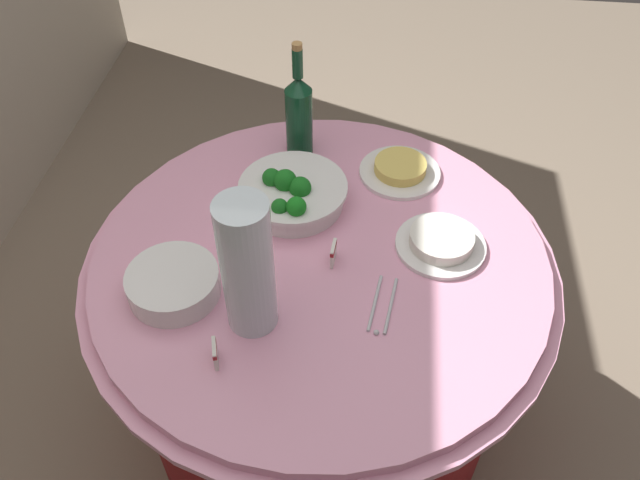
# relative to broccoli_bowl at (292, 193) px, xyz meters

# --- Properties ---
(ground_plane) EXTENTS (6.00, 6.00, 0.00)m
(ground_plane) POSITION_rel_broccoli_bowl_xyz_m (-0.17, -0.09, -0.78)
(ground_plane) COLOR gray
(buffet_table) EXTENTS (1.16, 1.16, 0.74)m
(buffet_table) POSITION_rel_broccoli_bowl_xyz_m (-0.17, -0.09, -0.40)
(buffet_table) COLOR maroon
(buffet_table) RESTS_ON ground_plane
(broccoli_bowl) EXTENTS (0.28, 0.28, 0.11)m
(broccoli_bowl) POSITION_rel_broccoli_bowl_xyz_m (0.00, 0.00, 0.00)
(broccoli_bowl) COLOR white
(broccoli_bowl) RESTS_ON buffet_table
(plate_stack) EXTENTS (0.21, 0.21, 0.06)m
(plate_stack) POSITION_rel_broccoli_bowl_xyz_m (-0.32, 0.23, -0.01)
(plate_stack) COLOR white
(plate_stack) RESTS_ON buffet_table
(wine_bottle) EXTENTS (0.07, 0.07, 0.34)m
(wine_bottle) POSITION_rel_broccoli_bowl_xyz_m (0.22, 0.01, 0.09)
(wine_bottle) COLOR #114226
(wine_bottle) RESTS_ON buffet_table
(decorative_fruit_vase) EXTENTS (0.11, 0.11, 0.34)m
(decorative_fruit_vase) POSITION_rel_broccoli_bowl_xyz_m (-0.38, 0.03, 0.12)
(decorative_fruit_vase) COLOR silver
(decorative_fruit_vase) RESTS_ON buffet_table
(serving_tongs) EXTENTS (0.17, 0.06, 0.01)m
(serving_tongs) POSITION_rel_broccoli_bowl_xyz_m (-0.31, -0.25, -0.03)
(serving_tongs) COLOR silver
(serving_tongs) RESTS_ON buffet_table
(food_plate_rice) EXTENTS (0.22, 0.22, 0.04)m
(food_plate_rice) POSITION_rel_broccoli_bowl_xyz_m (-0.11, -0.38, -0.02)
(food_plate_rice) COLOR white
(food_plate_rice) RESTS_ON buffet_table
(food_plate_noodles) EXTENTS (0.22, 0.22, 0.04)m
(food_plate_noodles) POSITION_rel_broccoli_bowl_xyz_m (0.15, -0.27, -0.02)
(food_plate_noodles) COLOR white
(food_plate_noodles) RESTS_ON buffet_table
(label_placard_front) EXTENTS (0.05, 0.02, 0.05)m
(label_placard_front) POSITION_rel_broccoli_bowl_xyz_m (-0.49, 0.09, -0.01)
(label_placard_front) COLOR white
(label_placard_front) RESTS_ON buffet_table
(label_placard_mid) EXTENTS (0.05, 0.01, 0.05)m
(label_placard_mid) POSITION_rel_broccoli_bowl_xyz_m (-0.19, -0.12, -0.01)
(label_placard_mid) COLOR white
(label_placard_mid) RESTS_ON buffet_table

